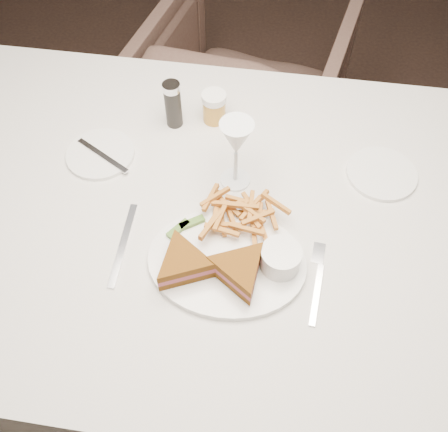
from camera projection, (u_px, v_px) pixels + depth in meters
ground at (291, 277)px, 1.84m from camera, size 5.00×5.00×0.00m
table at (224, 289)px, 1.39m from camera, size 1.56×1.15×0.75m
chair_far at (246, 85)px, 1.92m from camera, size 0.86×0.83×0.71m
table_setting at (228, 216)px, 1.03m from camera, size 0.81×0.67×0.18m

